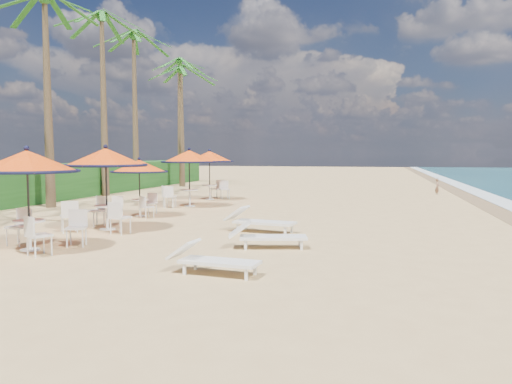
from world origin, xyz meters
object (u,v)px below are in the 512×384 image
station_1 (104,168)px  lounger_far (258,220)px  station_0 (30,174)px  station_2 (139,173)px  lounger_near (211,259)px  station_3 (187,162)px  station_4 (211,161)px  lounger_mid (265,235)px

station_1 → lounger_far: 5.04m
station_0 → lounger_far: (4.75, 4.10, -1.52)m
station_2 → lounger_near: (5.58, -7.99, -1.33)m
station_3 → lounger_near: size_ratio=1.39×
station_3 → station_1: bearing=-89.5°
station_2 → lounger_far: size_ratio=1.00×
station_2 → lounger_near: size_ratio=1.18×
station_2 → station_4: station_4 is taller
lounger_far → lounger_near: bearing=-76.5°
station_4 → lounger_mid: bearing=-65.3°
station_1 → station_4: 10.62m
station_1 → station_3: (-0.06, 7.08, 0.07)m
station_1 → station_4: station_1 is taller
lounger_near → lounger_far: lounger_far is taller
station_1 → lounger_far: size_ratio=1.18×
lounger_mid → lounger_far: bearing=93.5°
station_4 → station_3: bearing=-88.5°
lounger_near → lounger_far: size_ratio=0.84×
station_2 → lounger_near: bearing=-55.0°
station_2 → lounger_mid: station_2 is taller
lounger_far → station_3: bearing=136.9°
station_0 → lounger_near: bearing=-14.2°
station_3 → station_4: size_ratio=1.01×
station_0 → station_1: 3.36m
station_0 → lounger_far: size_ratio=1.14×
station_1 → lounger_near: size_ratio=1.40×
lounger_near → lounger_mid: (0.45, 2.89, 0.02)m
station_2 → station_4: 7.30m
station_4 → lounger_near: bearing=-71.1°
station_1 → station_2: station_1 is taller
station_2 → station_1: bearing=-81.3°
station_2 → station_0: bearing=-85.8°
station_4 → lounger_far: station_4 is taller
lounger_near → lounger_far: bearing=99.9°
station_0 → station_4: (-0.13, 13.98, 0.11)m
lounger_mid → lounger_far: lounger_far is taller
station_3 → station_4: station_3 is taller
station_0 → station_4: station_4 is taller
station_4 → lounger_far: (4.89, -9.89, -1.63)m
lounger_mid → lounger_far: size_ratio=0.91×
station_3 → lounger_near: (5.14, -11.73, -1.71)m
station_0 → lounger_mid: bearing=16.1°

